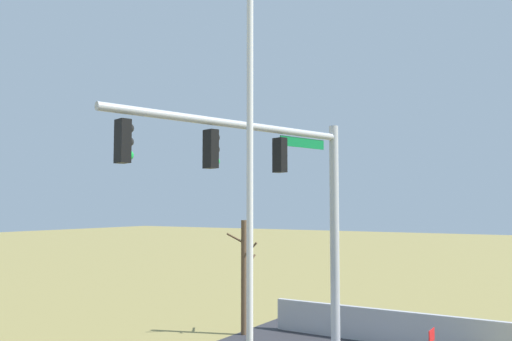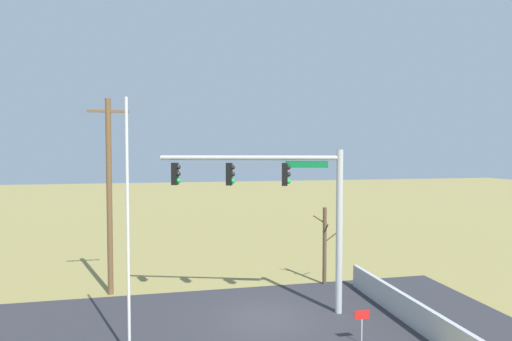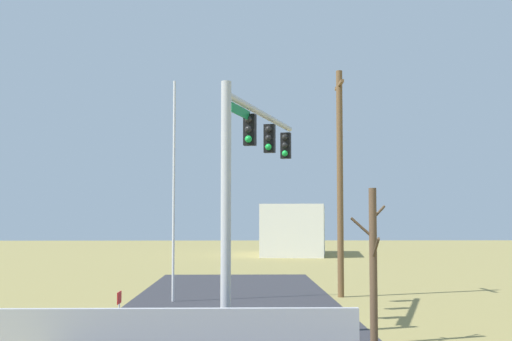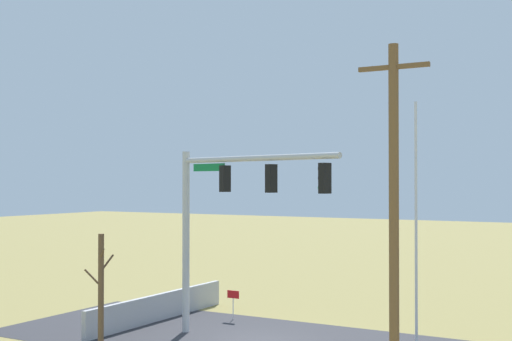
% 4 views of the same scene
% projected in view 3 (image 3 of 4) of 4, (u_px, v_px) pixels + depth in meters
% --- Properties ---
extents(ground_plane, '(160.00, 160.00, 0.00)m').
position_uv_depth(ground_plane, '(231.00, 321.00, 21.60)').
color(ground_plane, olive).
extents(road_surface, '(28.00, 8.00, 0.01)m').
position_uv_depth(road_surface, '(233.00, 305.00, 25.59)').
color(road_surface, '#2D2D33').
rests_on(road_surface, ground_plane).
extents(retaining_fence, '(0.20, 8.88, 1.10)m').
position_uv_depth(retaining_fence, '(170.00, 332.00, 16.19)').
color(retaining_fence, '#A8A8AD').
rests_on(retaining_fence, ground_plane).
extents(signal_mast, '(7.51, 2.48, 6.94)m').
position_uv_depth(signal_mast, '(250.00, 160.00, 20.98)').
color(signal_mast, '#B2B5BA').
rests_on(signal_mast, ground_plane).
extents(flagpole, '(0.10, 0.10, 8.62)m').
position_uv_depth(flagpole, '(174.00, 190.00, 27.01)').
color(flagpole, silver).
rests_on(flagpole, ground_plane).
extents(utility_pole, '(1.90, 0.26, 9.37)m').
position_uv_depth(utility_pole, '(340.00, 179.00, 28.61)').
color(utility_pole, brown).
rests_on(utility_pole, ground_plane).
extents(bare_tree, '(1.27, 1.02, 3.99)m').
position_uv_depth(bare_tree, '(373.00, 263.00, 17.80)').
color(bare_tree, brown).
rests_on(bare_tree, ground_plane).
extents(open_sign, '(0.56, 0.04, 1.22)m').
position_uv_depth(open_sign, '(119.00, 303.00, 18.77)').
color(open_sign, silver).
rests_on(open_sign, ground_plane).
extents(distant_building, '(11.88, 6.64, 4.41)m').
position_uv_depth(distant_building, '(295.00, 230.00, 61.76)').
color(distant_building, silver).
rests_on(distant_building, ground_plane).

